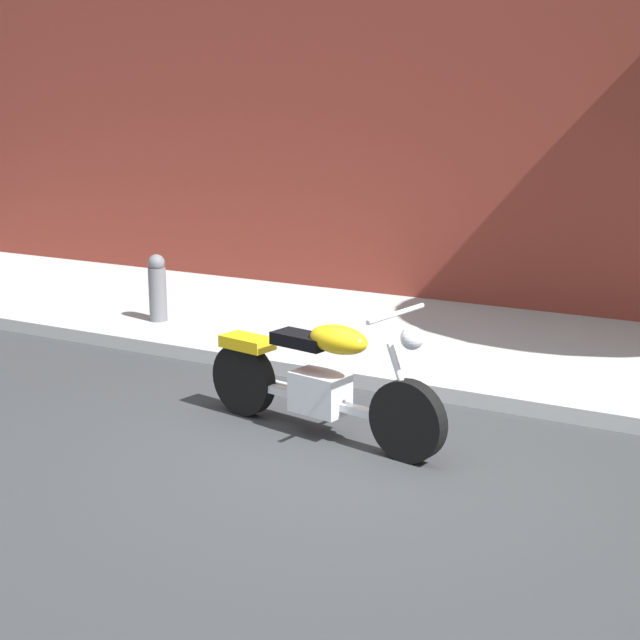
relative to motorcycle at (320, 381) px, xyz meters
The scene contains 5 objects.
ground_plane 0.68m from the motorcycle, 35.81° to the right, with size 60.00×60.00×0.00m, color #303335.
sidewalk 2.95m from the motorcycle, 81.89° to the left, with size 19.92×3.35×0.14m, color #AAAAAA.
building_facade 5.72m from the motorcycle, 85.11° to the left, with size 19.92×0.50×7.01m, color maroon.
motorcycle is the anchor object (origin of this frame).
fire_hydrant 3.77m from the motorcycle, 147.94° to the left, with size 0.20×0.20×0.91m.
Camera 1 is at (2.88, -5.72, 2.61)m, focal length 51.44 mm.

